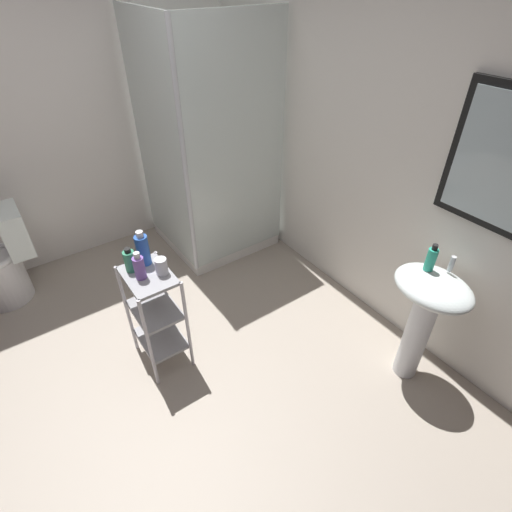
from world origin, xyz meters
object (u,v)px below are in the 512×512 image
Objects in this scene: shower_stall at (209,203)px; storage_cart at (155,311)px; hand_soap_bottle at (431,259)px; body_wash_bottle_green at (130,261)px; pedestal_sink at (426,308)px; conditioner_bottle_purple at (139,267)px; shampoo_bottle_blue at (143,249)px; toilet at (4,265)px; rinse_cup at (161,266)px.

shower_stall reaches higher than storage_cart.
body_wash_bottle_green is (-1.07, -1.37, -0.07)m from hand_soap_bottle.
pedestal_sink is at bearing 50.42° from storage_cart.
shower_stall is at bearing 131.18° from body_wash_bottle_green.
shampoo_bottle_blue is at bearing 147.73° from conditioner_bottle_purple.
hand_soap_bottle is at bearing 10.02° from shower_stall.
body_wash_bottle_green is at bearing -168.87° from conditioner_bottle_purple.
storage_cart is 0.39m from body_wash_bottle_green.
toilet is 4.80× the size of body_wash_bottle_green.
hand_soap_bottle is (2.26, 2.04, 0.57)m from toilet.
hand_soap_bottle is 0.74× the size of shampoo_bottle_blue.
hand_soap_bottle is at bearing 49.55° from shampoo_bottle_blue.
conditioner_bottle_purple is at bearing 11.13° from body_wash_bottle_green.
body_wash_bottle_green is 0.69× the size of shampoo_bottle_blue.
storage_cart is at bearing -44.30° from shower_stall.
body_wash_bottle_green is 0.10m from conditioner_bottle_purple.
storage_cart is (-1.05, -1.28, -0.14)m from pedestal_sink.
pedestal_sink is 7.77× the size of rinse_cup.
body_wash_bottle_green is 0.19m from rinse_cup.
storage_cart is at bearing 31.75° from body_wash_bottle_green.
hand_soap_bottle is 0.96× the size of conditioner_bottle_purple.
storage_cart is at bearing -17.76° from shampoo_bottle_blue.
pedestal_sink is at bearing 51.41° from conditioner_bottle_purple.
pedestal_sink is 1.70m from conditioner_bottle_purple.
toilet is 1.03× the size of storage_cart.
shampoo_bottle_blue reaches higher than storage_cart.
hand_soap_bottle is at bearing 51.99° from body_wash_bottle_green.
conditioner_bottle_purple is at bearing -106.33° from rinse_cup.
toilet is at bearing -148.75° from rinse_cup.
hand_soap_bottle is 1.66m from conditioner_bottle_purple.
hand_soap_bottle reaches higher than pedestal_sink.
toilet is at bearing -150.54° from storage_cart.
toilet is at bearing -100.18° from shower_stall.
conditioner_bottle_purple is 1.72× the size of rinse_cup.
conditioner_bottle_purple is at bearing -45.24° from shower_stall.
conditioner_bottle_purple is at bearing -128.59° from pedestal_sink.
rinse_cup reaches higher than pedestal_sink.
shower_stall is at bearing 134.76° from conditioner_bottle_purple.
body_wash_bottle_green is at bearing -134.40° from rinse_cup.
pedestal_sink is (2.04, 0.31, 0.12)m from shower_stall.
shower_stall is 1.39m from rinse_cup.
body_wash_bottle_green reaches higher than storage_cart.
conditioner_bottle_purple is 0.12m from rinse_cup.
rinse_cup is (-0.93, -1.23, -0.09)m from hand_soap_bottle.
pedestal_sink is 1.09× the size of storage_cart.
rinse_cup is at bearing 45.60° from body_wash_bottle_green.
toilet is at bearing -147.05° from shampoo_bottle_blue.
pedestal_sink is 1.78m from body_wash_bottle_green.
hand_soap_bottle reaches higher than toilet.
rinse_cup is at bearing 31.25° from toilet.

